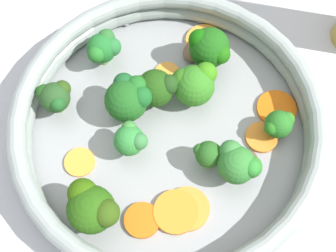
{
  "coord_description": "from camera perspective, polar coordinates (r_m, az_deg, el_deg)",
  "views": [
    {
      "loc": [
        0.19,
        0.07,
        0.49
      ],
      "look_at": [
        0.0,
        0.0,
        0.03
      ],
      "focal_mm": 50.0,
      "sensor_mm": 36.0,
      "label": 1
    }
  ],
  "objects": [
    {
      "name": "broccoli_floret_1",
      "position": [
        0.51,
        13.33,
        0.18
      ],
      "size": [
        0.03,
        0.03,
        0.04
      ],
      "color": "#8EA564",
      "rests_on": "skillet"
    },
    {
      "name": "broccoli_floret_6",
      "position": [
        0.49,
        -4.61,
        -1.69
      ],
      "size": [
        0.04,
        0.04,
        0.04
      ],
      "color": "#729C59",
      "rests_on": "skillet"
    },
    {
      "name": "broccoli_floret_3",
      "position": [
        0.54,
        -7.92,
        9.41
      ],
      "size": [
        0.04,
        0.04,
        0.04
      ],
      "color": "#7FAC60",
      "rests_on": "skillet"
    },
    {
      "name": "broccoli_floret_2",
      "position": [
        0.52,
        -13.63,
        3.49
      ],
      "size": [
        0.04,
        0.04,
        0.04
      ],
      "color": "#769B4F",
      "rests_on": "skillet"
    },
    {
      "name": "carrot_slice_0",
      "position": [
        0.49,
        0.95,
        -10.44
      ],
      "size": [
        0.06,
        0.06,
        0.01
      ],
      "primitive_type": "cylinder",
      "rotation": [
        0.0,
        0.0,
        3.55
      ],
      "color": "orange",
      "rests_on": "skillet"
    },
    {
      "name": "ground_plane",
      "position": [
        0.53,
        0.0,
        -1.15
      ],
      "size": [
        4.0,
        4.0,
        0.0
      ],
      "primitive_type": "plane",
      "color": "#B8BAC0"
    },
    {
      "name": "skillet",
      "position": [
        0.53,
        0.0,
        -0.91
      ],
      "size": [
        0.32,
        0.32,
        0.01
      ],
      "primitive_type": "cylinder",
      "color": "#939699",
      "rests_on": "ground_plane"
    },
    {
      "name": "carrot_slice_4",
      "position": [
        0.49,
        -3.17,
        -11.39
      ],
      "size": [
        0.05,
        0.05,
        0.01
      ],
      "primitive_type": "cylinder",
      "rotation": [
        0.0,
        0.0,
        1.33
      ],
      "color": "orange",
      "rests_on": "skillet"
    },
    {
      "name": "carrot_slice_6",
      "position": [
        0.49,
        2.36,
        -10.04
      ],
      "size": [
        0.06,
        0.06,
        0.0
      ],
      "primitive_type": "cylinder",
      "rotation": [
        0.0,
        0.0,
        1.84
      ],
      "color": "orange",
      "rests_on": "skillet"
    },
    {
      "name": "broccoli_floret_8",
      "position": [
        0.46,
        -9.2,
        -9.83
      ],
      "size": [
        0.05,
        0.06,
        0.06
      ],
      "color": "#6C8952",
      "rests_on": "skillet"
    },
    {
      "name": "mushroom_piece_0",
      "position": [
        0.56,
        3.1,
        9.13
      ],
      "size": [
        0.03,
        0.03,
        0.01
      ],
      "primitive_type": "ellipsoid",
      "rotation": [
        0.0,
        0.0,
        6.21
      ],
      "color": "brown",
      "rests_on": "skillet"
    },
    {
      "name": "carrot_slice_2",
      "position": [
        0.54,
        13.09,
        2.09
      ],
      "size": [
        0.05,
        0.05,
        0.0
      ],
      "primitive_type": "cylinder",
      "rotation": [
        0.0,
        0.0,
        4.9
      ],
      "color": "orange",
      "rests_on": "skillet"
    },
    {
      "name": "broccoli_floret_0",
      "position": [
        0.53,
        5.0,
        9.51
      ],
      "size": [
        0.05,
        0.05,
        0.06
      ],
      "color": "#7AB667",
      "rests_on": "skillet"
    },
    {
      "name": "skillet_rim_wall",
      "position": [
        0.5,
        0.0,
        0.26
      ],
      "size": [
        0.34,
        0.34,
        0.04
      ],
      "color": "gray",
      "rests_on": "skillet"
    },
    {
      "name": "broccoli_floret_9",
      "position": [
        0.51,
        -1.68,
        4.65
      ],
      "size": [
        0.04,
        0.05,
        0.05
      ],
      "color": "#7FB169",
      "rests_on": "skillet"
    },
    {
      "name": "mushroom_piece_1",
      "position": [
        0.51,
        9.77,
        -3.47
      ],
      "size": [
        0.02,
        0.02,
        0.01
      ],
      "primitive_type": "ellipsoid",
      "rotation": [
        0.0,
        0.0,
        4.87
      ],
      "color": "brown",
      "rests_on": "skillet"
    },
    {
      "name": "carrot_slice_5",
      "position": [
        0.52,
        11.34,
        -1.35
      ],
      "size": [
        0.05,
        0.05,
        0.0
      ],
      "primitive_type": "cylinder",
      "rotation": [
        0.0,
        0.0,
        1.98
      ],
      "color": "orange",
      "rests_on": "skillet"
    },
    {
      "name": "skillet_rivet_left",
      "position": [
        0.59,
        3.97,
        12.76
      ],
      "size": [
        0.01,
        0.01,
        0.01
      ],
      "primitive_type": "sphere",
      "color": "#949B98",
      "rests_on": "skillet"
    },
    {
      "name": "carrot_slice_3",
      "position": [
        0.55,
        -0.11,
        6.43
      ],
      "size": [
        0.04,
        0.04,
        0.0
      ],
      "primitive_type": "cylinder",
      "rotation": [
        0.0,
        0.0,
        5.15
      ],
      "color": "#F89935",
      "rests_on": "skillet"
    },
    {
      "name": "carrot_slice_7",
      "position": [
        0.51,
        -10.72,
        -4.35
      ],
      "size": [
        0.04,
        0.04,
        0.0
      ],
      "primitive_type": "cylinder",
      "rotation": [
        0.0,
        0.0,
        5.04
      ],
      "color": "#F99C35",
      "rests_on": "skillet"
    },
    {
      "name": "broccoli_floret_4",
      "position": [
        0.49,
        5.06,
        -3.5
      ],
      "size": [
        0.03,
        0.03,
        0.04
      ],
      "color": "#83B36A",
      "rests_on": "skillet"
    },
    {
      "name": "skillet_rivet_right",
      "position": [
        0.59,
        -5.17,
        12.44
      ],
      "size": [
        0.01,
        0.01,
        0.01
      ],
      "primitive_type": "sphere",
      "color": "#91969A",
      "rests_on": "skillet"
    },
    {
      "name": "broccoli_floret_10",
      "position": [
        0.51,
        3.04,
        5.18
      ],
      "size": [
        0.05,
        0.05,
        0.05
      ],
      "color": "#779D58",
      "rests_on": "skillet"
    },
    {
      "name": "broccoli_floret_5",
      "position": [
        0.5,
        -4.86,
        3.46
      ],
      "size": [
        0.05,
        0.05,
        0.06
      ],
      "color": "#8BA967",
      "rests_on": "skillet"
    },
    {
      "name": "carrot_slice_1",
      "position": [
        0.58,
        4.91,
        10.13
      ],
      "size": [
        0.07,
        0.07,
        0.0
      ],
      "primitive_type": "cylinder",
      "rotation": [
        0.0,
        0.0,
        4.07
      ],
      "color": "#F39A37",
      "rests_on": "skillet"
    },
    {
      "name": "broccoli_floret_7",
      "position": [
        0.48,
        8.57,
        -4.56
      ],
      "size": [
        0.04,
        0.05,
        0.05
      ],
      "color": "#5E8D53",
      "rests_on": "skillet"
    }
  ]
}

